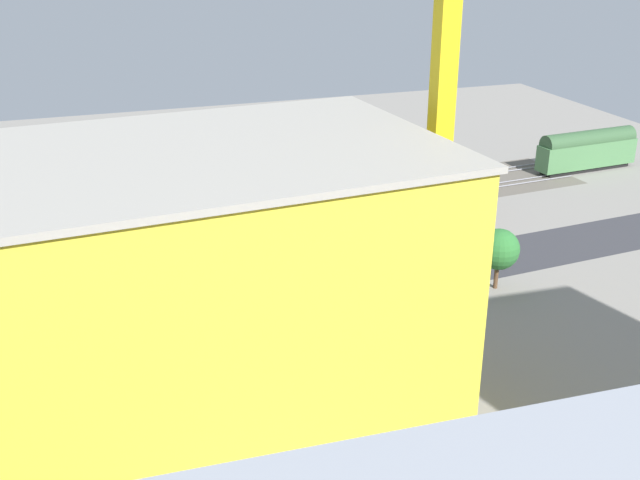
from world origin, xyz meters
TOP-DOWN VIEW (x-y plane):
  - ground_plane at (0.00, 0.00)m, footprint 166.15×166.15m
  - rail_bed at (0.00, -19.93)m, footprint 104.58×21.44m
  - street_asphalt at (0.00, 3.49)m, footprint 104.23×16.95m
  - track_rails at (0.00, -19.93)m, footprint 103.55×15.04m
  - platform_canopy_near at (3.61, -11.52)m, footprint 68.98×9.66m
  - locomotive at (-30.68, -22.68)m, footprint 14.52×3.58m
  - passenger_coach at (-55.73, -22.68)m, footprint 16.38×4.18m
  - freight_coach_far at (7.01, -17.17)m, footprint 16.26×4.16m
  - parked_car_0 at (-23.41, -0.27)m, footprint 4.22×2.12m
  - parked_car_1 at (-16.15, 0.19)m, footprint 4.93×2.24m
  - parked_car_2 at (-7.54, 0.48)m, footprint 4.83×2.18m
  - parked_car_3 at (0.23, 0.19)m, footprint 4.67×2.04m
  - parked_car_4 at (7.86, -0.40)m, footprint 4.44×2.24m
  - construction_building at (14.30, 25.59)m, footprint 38.93×21.98m
  - construction_roof_slab at (14.30, 25.59)m, footprint 39.57×22.62m
  - tower_crane at (-8.82, 22.30)m, footprint 20.35×12.27m
  - box_truck_0 at (8.51, 10.21)m, footprint 10.36×3.37m
  - street_tree_0 at (9.61, 8.26)m, footprint 6.36×6.36m
  - street_tree_1 at (1.07, 8.83)m, footprint 4.01×4.01m
  - street_tree_2 at (-22.30, 7.99)m, footprint 4.14×4.14m
  - traffic_light at (19.79, -1.47)m, footprint 0.50×0.36m

SIDE VIEW (x-z plane):
  - ground_plane at x=0.00m, z-range 0.00..0.00m
  - rail_bed at x=0.00m, z-range 0.00..0.01m
  - street_asphalt at x=0.00m, z-range 0.00..0.01m
  - track_rails at x=0.00m, z-range 0.12..0.24m
  - parked_car_4 at x=7.86m, z-range -0.09..1.51m
  - parked_car_3 at x=0.23m, z-range -0.09..1.55m
  - parked_car_2 at x=-7.54m, z-range -0.10..1.57m
  - parked_car_1 at x=-16.15m, z-range -0.08..1.58m
  - parked_car_0 at x=-23.41m, z-range -0.08..1.63m
  - locomotive at x=-30.68m, z-range -0.72..4.17m
  - box_truck_0 at x=8.51m, z-range -0.04..3.58m
  - freight_coach_far at x=7.01m, z-range 0.15..6.00m
  - passenger_coach at x=-55.73m, z-range 0.16..6.18m
  - platform_canopy_near at x=3.61m, z-range 1.84..5.90m
  - street_tree_2 at x=-22.30m, z-range 1.07..7.39m
  - traffic_light at x=19.79m, z-range 1.09..8.02m
  - street_tree_1 at x=1.07m, z-range 1.28..7.95m
  - street_tree_0 at x=9.61m, z-range 0.85..8.94m
  - construction_building at x=14.30m, z-range 0.00..21.62m
  - tower_crane at x=-8.82m, z-range 2.68..39.32m
  - construction_roof_slab at x=14.30m, z-range 21.62..22.02m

